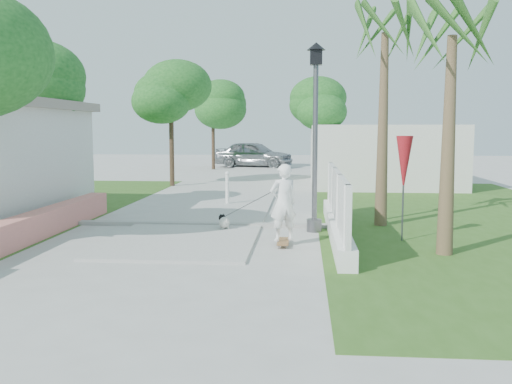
# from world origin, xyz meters

# --- Properties ---
(ground) EXTENTS (90.00, 90.00, 0.00)m
(ground) POSITION_xyz_m (0.00, 0.00, 0.00)
(ground) COLOR #B7B7B2
(ground) RESTS_ON ground
(path_strip) EXTENTS (3.20, 36.00, 0.06)m
(path_strip) POSITION_xyz_m (0.00, 20.00, 0.03)
(path_strip) COLOR #B7B7B2
(path_strip) RESTS_ON ground
(curb) EXTENTS (6.50, 0.25, 0.10)m
(curb) POSITION_xyz_m (0.00, 6.00, 0.05)
(curb) COLOR #999993
(curb) RESTS_ON ground
(grass_right) EXTENTS (8.00, 20.00, 0.01)m
(grass_right) POSITION_xyz_m (7.00, 8.00, 0.01)
(grass_right) COLOR #335A1C
(grass_right) RESTS_ON ground
(pink_wall) EXTENTS (0.45, 8.20, 0.80)m
(pink_wall) POSITION_xyz_m (-3.30, 3.55, 0.31)
(pink_wall) COLOR #DE7F72
(pink_wall) RESTS_ON ground
(lattice_fence) EXTENTS (0.35, 7.00, 1.50)m
(lattice_fence) POSITION_xyz_m (3.40, 5.00, 0.54)
(lattice_fence) COLOR white
(lattice_fence) RESTS_ON ground
(building_right) EXTENTS (6.00, 8.00, 2.60)m
(building_right) POSITION_xyz_m (6.00, 18.00, 1.30)
(building_right) COLOR silver
(building_right) RESTS_ON ground
(street_lamp) EXTENTS (0.44, 0.44, 4.44)m
(street_lamp) POSITION_xyz_m (2.90, 5.50, 2.43)
(street_lamp) COLOR #59595E
(street_lamp) RESTS_ON ground
(bollard) EXTENTS (0.14, 0.14, 1.09)m
(bollard) POSITION_xyz_m (0.20, 10.00, 0.58)
(bollard) COLOR white
(bollard) RESTS_ON ground
(patio_umbrella) EXTENTS (0.36, 0.36, 2.30)m
(patio_umbrella) POSITION_xyz_m (4.80, 4.50, 1.69)
(patio_umbrella) COLOR #59595E
(patio_umbrella) RESTS_ON ground
(tree_left_mid) EXTENTS (3.20, 3.20, 4.85)m
(tree_left_mid) POSITION_xyz_m (-5.48, 8.48, 3.50)
(tree_left_mid) COLOR #4C3826
(tree_left_mid) RESTS_ON ground
(tree_path_left) EXTENTS (3.40, 3.40, 5.23)m
(tree_path_left) POSITION_xyz_m (-2.98, 15.98, 3.82)
(tree_path_left) COLOR #4C3826
(tree_path_left) RESTS_ON ground
(tree_path_right) EXTENTS (3.00, 3.00, 4.79)m
(tree_path_right) POSITION_xyz_m (3.22, 19.98, 3.49)
(tree_path_right) COLOR #4C3826
(tree_path_right) RESTS_ON ground
(tree_path_far) EXTENTS (3.20, 3.20, 5.17)m
(tree_path_far) POSITION_xyz_m (-2.78, 25.98, 3.82)
(tree_path_far) COLOR #4C3826
(tree_path_far) RESTS_ON ground
(palm_far) EXTENTS (1.80, 1.80, 5.30)m
(palm_far) POSITION_xyz_m (4.60, 6.50, 4.48)
(palm_far) COLOR brown
(palm_far) RESTS_ON ground
(palm_near) EXTENTS (1.80, 1.80, 4.70)m
(palm_near) POSITION_xyz_m (5.40, 3.20, 3.95)
(palm_near) COLOR brown
(palm_near) RESTS_ON ground
(skateboarder) EXTENTS (1.82, 2.26, 1.72)m
(skateboarder) POSITION_xyz_m (1.51, 4.58, 0.74)
(skateboarder) COLOR olive
(skateboarder) RESTS_ON ground
(dog) EXTENTS (0.41, 0.55, 0.40)m
(dog) POSITION_xyz_m (0.73, 5.45, 0.21)
(dog) COLOR silver
(dog) RESTS_ON ground
(parked_car) EXTENTS (5.22, 3.15, 1.66)m
(parked_car) POSITION_xyz_m (-0.50, 27.82, 0.83)
(parked_car) COLOR #9D9FA4
(parked_car) RESTS_ON ground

